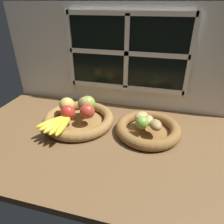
{
  "coord_description": "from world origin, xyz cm",
  "views": [
    {
      "loc": [
        20.04,
        -78.5,
        55.31
      ],
      "look_at": [
        -1.28,
        2.52,
        9.03
      ],
      "focal_mm": 32.49,
      "sensor_mm": 36.0,
      "label": 1
    }
  ],
  "objects_px": {
    "chili_pepper": "(149,122)",
    "fruit_bowl_right": "(148,129)",
    "pear_brown": "(84,105)",
    "lime_near": "(142,123)",
    "apple_red_right": "(87,111)",
    "apple_golden_left": "(67,105)",
    "apple_red_front": "(68,112)",
    "potato_small": "(156,125)",
    "potato_oblong": "(141,116)",
    "fruit_bowl_left": "(79,119)",
    "banana_bunch_front": "(58,123)",
    "potato_large": "(149,120)",
    "apple_green_back": "(88,103)"
  },
  "relations": [
    {
      "from": "apple_red_right",
      "to": "potato_oblong",
      "type": "relative_size",
      "value": 1.03
    },
    {
      "from": "apple_green_back",
      "to": "potato_small",
      "type": "height_order",
      "value": "apple_green_back"
    },
    {
      "from": "fruit_bowl_right",
      "to": "lime_near",
      "type": "distance_m",
      "value": 0.07
    },
    {
      "from": "banana_bunch_front",
      "to": "potato_small",
      "type": "height_order",
      "value": "potato_small"
    },
    {
      "from": "potato_large",
      "to": "pear_brown",
      "type": "bearing_deg",
      "value": 174.72
    },
    {
      "from": "apple_red_front",
      "to": "potato_oblong",
      "type": "height_order",
      "value": "apple_red_front"
    },
    {
      "from": "apple_golden_left",
      "to": "pear_brown",
      "type": "relative_size",
      "value": 0.93
    },
    {
      "from": "apple_red_right",
      "to": "apple_golden_left",
      "type": "height_order",
      "value": "apple_golden_left"
    },
    {
      "from": "fruit_bowl_left",
      "to": "apple_red_front",
      "type": "height_order",
      "value": "apple_red_front"
    },
    {
      "from": "pear_brown",
      "to": "potato_small",
      "type": "relative_size",
      "value": 1.16
    },
    {
      "from": "apple_golden_left",
      "to": "pear_brown",
      "type": "xyz_separation_m",
      "value": [
        0.08,
        0.02,
        0.0
      ]
    },
    {
      "from": "apple_red_right",
      "to": "chili_pepper",
      "type": "distance_m",
      "value": 0.29
    },
    {
      "from": "fruit_bowl_left",
      "to": "apple_red_right",
      "type": "xyz_separation_m",
      "value": [
        0.06,
        -0.02,
        0.06
      ]
    },
    {
      "from": "apple_red_front",
      "to": "pear_brown",
      "type": "bearing_deg",
      "value": 56.75
    },
    {
      "from": "apple_golden_left",
      "to": "banana_bunch_front",
      "type": "bearing_deg",
      "value": -81.76
    },
    {
      "from": "potato_large",
      "to": "potato_oblong",
      "type": "distance_m",
      "value": 0.05
    },
    {
      "from": "apple_golden_left",
      "to": "lime_near",
      "type": "distance_m",
      "value": 0.39
    },
    {
      "from": "chili_pepper",
      "to": "apple_red_right",
      "type": "bearing_deg",
      "value": -174.47
    },
    {
      "from": "lime_near",
      "to": "fruit_bowl_left",
      "type": "bearing_deg",
      "value": 172.92
    },
    {
      "from": "fruit_bowl_right",
      "to": "potato_oblong",
      "type": "distance_m",
      "value": 0.07
    },
    {
      "from": "apple_red_right",
      "to": "potato_oblong",
      "type": "height_order",
      "value": "apple_red_right"
    },
    {
      "from": "pear_brown",
      "to": "potato_large",
      "type": "height_order",
      "value": "pear_brown"
    },
    {
      "from": "apple_red_front",
      "to": "banana_bunch_front",
      "type": "xyz_separation_m",
      "value": [
        -0.01,
        -0.08,
        -0.02
      ]
    },
    {
      "from": "potato_small",
      "to": "apple_red_right",
      "type": "bearing_deg",
      "value": 177.26
    },
    {
      "from": "potato_small",
      "to": "chili_pepper",
      "type": "distance_m",
      "value": 0.05
    },
    {
      "from": "apple_golden_left",
      "to": "chili_pepper",
      "type": "relative_size",
      "value": 0.68
    },
    {
      "from": "pear_brown",
      "to": "potato_large",
      "type": "relative_size",
      "value": 1.22
    },
    {
      "from": "potato_oblong",
      "to": "fruit_bowl_left",
      "type": "bearing_deg",
      "value": -174.7
    },
    {
      "from": "lime_near",
      "to": "potato_small",
      "type": "bearing_deg",
      "value": 6.67
    },
    {
      "from": "fruit_bowl_left",
      "to": "apple_red_right",
      "type": "distance_m",
      "value": 0.09
    },
    {
      "from": "chili_pepper",
      "to": "fruit_bowl_right",
      "type": "bearing_deg",
      "value": -103.3
    },
    {
      "from": "pear_brown",
      "to": "apple_red_right",
      "type": "bearing_deg",
      "value": -52.57
    },
    {
      "from": "lime_near",
      "to": "apple_red_front",
      "type": "bearing_deg",
      "value": -178.97
    },
    {
      "from": "apple_red_right",
      "to": "potato_oblong",
      "type": "xyz_separation_m",
      "value": [
        0.26,
        0.05,
        -0.02
      ]
    },
    {
      "from": "apple_red_right",
      "to": "apple_golden_left",
      "type": "distance_m",
      "value": 0.12
    },
    {
      "from": "potato_small",
      "to": "banana_bunch_front",
      "type": "bearing_deg",
      "value": -168.24
    },
    {
      "from": "banana_bunch_front",
      "to": "potato_large",
      "type": "bearing_deg",
      "value": 17.2
    },
    {
      "from": "fruit_bowl_right",
      "to": "pear_brown",
      "type": "distance_m",
      "value": 0.34
    },
    {
      "from": "fruit_bowl_left",
      "to": "apple_green_back",
      "type": "distance_m",
      "value": 0.09
    },
    {
      "from": "pear_brown",
      "to": "lime_near",
      "type": "relative_size",
      "value": 1.46
    },
    {
      "from": "apple_golden_left",
      "to": "pear_brown",
      "type": "height_order",
      "value": "pear_brown"
    },
    {
      "from": "pear_brown",
      "to": "fruit_bowl_right",
      "type": "bearing_deg",
      "value": -5.28
    },
    {
      "from": "apple_green_back",
      "to": "potato_large",
      "type": "distance_m",
      "value": 0.32
    },
    {
      "from": "potato_large",
      "to": "chili_pepper",
      "type": "distance_m",
      "value": 0.01
    },
    {
      "from": "apple_golden_left",
      "to": "fruit_bowl_right",
      "type": "bearing_deg",
      "value": -1.8
    },
    {
      "from": "potato_oblong",
      "to": "fruit_bowl_right",
      "type": "bearing_deg",
      "value": -37.87
    },
    {
      "from": "potato_large",
      "to": "lime_near",
      "type": "height_order",
      "value": "lime_near"
    },
    {
      "from": "apple_red_front",
      "to": "potato_small",
      "type": "height_order",
      "value": "apple_red_front"
    },
    {
      "from": "apple_red_right",
      "to": "potato_small",
      "type": "xyz_separation_m",
      "value": [
        0.33,
        -0.02,
        -0.01
      ]
    },
    {
      "from": "apple_red_front",
      "to": "apple_golden_left",
      "type": "bearing_deg",
      "value": 119.47
    }
  ]
}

